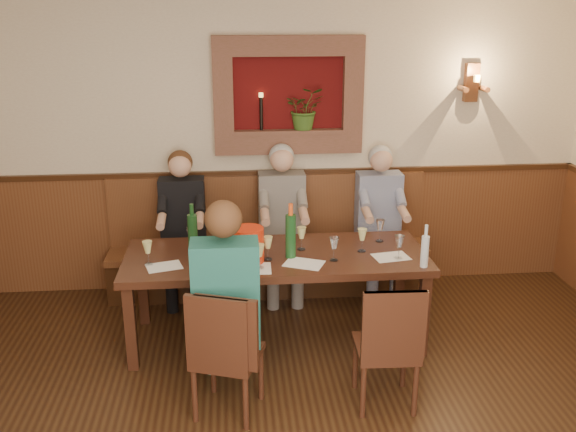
# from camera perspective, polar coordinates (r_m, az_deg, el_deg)

# --- Properties ---
(room_shell) EXTENTS (6.04, 6.04, 2.82)m
(room_shell) POSITION_cam_1_polar(r_m,az_deg,el_deg) (3.00, 1.39, 3.66)
(room_shell) COLOR beige
(room_shell) RESTS_ON ground
(wainscoting) EXTENTS (6.02, 6.02, 1.15)m
(wainscoting) POSITION_cam_1_polar(r_m,az_deg,el_deg) (3.57, 1.22, -17.00)
(wainscoting) COLOR brown
(wainscoting) RESTS_ON ground
(wall_niche) EXTENTS (1.36, 0.30, 1.06)m
(wall_niche) POSITION_cam_1_polar(r_m,az_deg,el_deg) (5.92, 0.45, 10.23)
(wall_niche) COLOR #4E0B0B
(wall_niche) RESTS_ON ground
(wall_sconce) EXTENTS (0.25, 0.20, 0.35)m
(wall_sconce) POSITION_cam_1_polar(r_m,az_deg,el_deg) (6.27, 16.04, 11.25)
(wall_sconce) COLOR brown
(wall_sconce) RESTS_ON ground
(dining_table) EXTENTS (2.40, 0.90, 0.75)m
(dining_table) POSITION_cam_1_polar(r_m,az_deg,el_deg) (5.14, -1.06, -4.17)
(dining_table) COLOR #3A1C11
(dining_table) RESTS_ON ground
(bench) EXTENTS (3.00, 0.45, 1.11)m
(bench) POSITION_cam_1_polar(r_m,az_deg,el_deg) (6.15, -1.69, -3.78)
(bench) COLOR #381E0F
(bench) RESTS_ON ground
(chair_near_left) EXTENTS (0.52, 0.52, 0.93)m
(chair_near_left) POSITION_cam_1_polar(r_m,az_deg,el_deg) (4.45, -5.41, -14.01)
(chair_near_left) COLOR #3A1C11
(chair_near_left) RESTS_ON ground
(chair_near_right) EXTENTS (0.43, 0.43, 0.93)m
(chair_near_right) POSITION_cam_1_polar(r_m,az_deg,el_deg) (4.57, 8.64, -13.26)
(chair_near_right) COLOR #3A1C11
(chair_near_right) RESTS_ON ground
(person_bench_left) EXTENTS (0.41, 0.50, 1.40)m
(person_bench_left) POSITION_cam_1_polar(r_m,az_deg,el_deg) (5.97, -9.27, -2.16)
(person_bench_left) COLOR black
(person_bench_left) RESTS_ON ground
(person_bench_mid) EXTENTS (0.43, 0.52, 1.44)m
(person_bench_mid) POSITION_cam_1_polar(r_m,az_deg,el_deg) (5.96, -0.49, -1.73)
(person_bench_mid) COLOR #524E4B
(person_bench_mid) RESTS_ON ground
(person_bench_right) EXTENTS (0.41, 0.51, 1.41)m
(person_bench_right) POSITION_cam_1_polar(r_m,az_deg,el_deg) (6.10, 8.11, -1.57)
(person_bench_right) COLOR navy
(person_bench_right) RESTS_ON ground
(person_chair_front) EXTENTS (0.44, 0.54, 1.48)m
(person_chair_front) POSITION_cam_1_polar(r_m,az_deg,el_deg) (4.46, -5.47, -8.90)
(person_chair_front) COLOR #164050
(person_chair_front) RESTS_ON ground
(spittoon_bucket) EXTENTS (0.25, 0.25, 0.27)m
(spittoon_bucket) POSITION_cam_1_polar(r_m,az_deg,el_deg) (4.93, -3.54, -2.58)
(spittoon_bucket) COLOR red
(spittoon_bucket) RESTS_ON dining_table
(wine_bottle_green_a) EXTENTS (0.10, 0.10, 0.44)m
(wine_bottle_green_a) POSITION_cam_1_polar(r_m,az_deg,el_deg) (4.99, 0.24, -1.71)
(wine_bottle_green_a) COLOR #19471E
(wine_bottle_green_a) RESTS_ON dining_table
(wine_bottle_green_b) EXTENTS (0.09, 0.09, 0.41)m
(wine_bottle_green_b) POSITION_cam_1_polar(r_m,az_deg,el_deg) (5.12, -8.46, -1.54)
(wine_bottle_green_b) COLOR #19471E
(wine_bottle_green_b) RESTS_ON dining_table
(water_bottle) EXTENTS (0.08, 0.08, 0.34)m
(water_bottle) POSITION_cam_1_polar(r_m,az_deg,el_deg) (4.94, 12.07, -3.00)
(water_bottle) COLOR silver
(water_bottle) RESTS_ON dining_table
(tasting_sheet_a) EXTENTS (0.30, 0.25, 0.00)m
(tasting_sheet_a) POSITION_cam_1_polar(r_m,az_deg,el_deg) (4.97, -10.95, -4.43)
(tasting_sheet_a) COLOR white
(tasting_sheet_a) RESTS_ON dining_table
(tasting_sheet_b) EXTENTS (0.35, 0.31, 0.00)m
(tasting_sheet_b) POSITION_cam_1_polar(r_m,az_deg,el_deg) (4.93, 1.43, -4.24)
(tasting_sheet_b) COLOR white
(tasting_sheet_b) RESTS_ON dining_table
(tasting_sheet_c) EXTENTS (0.30, 0.24, 0.00)m
(tasting_sheet_c) POSITION_cam_1_polar(r_m,az_deg,el_deg) (5.12, 9.14, -3.60)
(tasting_sheet_c) COLOR white
(tasting_sheet_c) RESTS_ON dining_table
(tasting_sheet_d) EXTENTS (0.33, 0.24, 0.00)m
(tasting_sheet_d) POSITION_cam_1_polar(r_m,az_deg,el_deg) (4.85, -3.42, -4.69)
(tasting_sheet_d) COLOR white
(tasting_sheet_d) RESTS_ON dining_table
(wine_glass_0) EXTENTS (0.08, 0.08, 0.19)m
(wine_glass_0) POSITION_cam_1_polar(r_m,az_deg,el_deg) (4.99, -12.35, -3.24)
(wine_glass_0) COLOR #D5D37F
(wine_glass_0) RESTS_ON dining_table
(wine_glass_1) EXTENTS (0.08, 0.08, 0.19)m
(wine_glass_1) POSITION_cam_1_polar(r_m,az_deg,el_deg) (5.22, -8.58, -2.02)
(wine_glass_1) COLOR white
(wine_glass_1) RESTS_ON dining_table
(wine_glass_2) EXTENTS (0.08, 0.08, 0.19)m
(wine_glass_2) POSITION_cam_1_polar(r_m,az_deg,el_deg) (4.90, -7.79, -3.39)
(wine_glass_2) COLOR #D5D37F
(wine_glass_2) RESTS_ON dining_table
(wine_glass_3) EXTENTS (0.08, 0.08, 0.19)m
(wine_glass_3) POSITION_cam_1_polar(r_m,az_deg,el_deg) (5.19, -4.27, -1.98)
(wine_glass_3) COLOR white
(wine_glass_3) RESTS_ON dining_table
(wine_glass_4) EXTENTS (0.08, 0.08, 0.19)m
(wine_glass_4) POSITION_cam_1_polar(r_m,az_deg,el_deg) (4.97, -1.80, -2.88)
(wine_glass_4) COLOR #D5D37F
(wine_glass_4) RESTS_ON dining_table
(wine_glass_5) EXTENTS (0.08, 0.08, 0.19)m
(wine_glass_5) POSITION_cam_1_polar(r_m,az_deg,el_deg) (5.17, 1.20, -2.00)
(wine_glass_5) COLOR #D5D37F
(wine_glass_5) RESTS_ON dining_table
(wine_glass_6) EXTENTS (0.08, 0.08, 0.19)m
(wine_glass_6) POSITION_cam_1_polar(r_m,az_deg,el_deg) (4.97, 4.11, -2.94)
(wine_glass_6) COLOR white
(wine_glass_6) RESTS_ON dining_table
(wine_glass_7) EXTENTS (0.08, 0.08, 0.19)m
(wine_glass_7) POSITION_cam_1_polar(r_m,az_deg,el_deg) (5.17, 6.60, -2.15)
(wine_glass_7) COLOR #D5D37F
(wine_glass_7) RESTS_ON dining_table
(wine_glass_8) EXTENTS (0.08, 0.08, 0.19)m
(wine_glass_8) POSITION_cam_1_polar(r_m,az_deg,el_deg) (5.07, 9.84, -2.74)
(wine_glass_8) COLOR white
(wine_glass_8) RESTS_ON dining_table
(wine_glass_9) EXTENTS (0.08, 0.08, 0.19)m
(wine_glass_9) POSITION_cam_1_polar(r_m,az_deg,el_deg) (4.82, -2.53, -3.61)
(wine_glass_9) COLOR #D5D37F
(wine_glass_9) RESTS_ON dining_table
(wine_glass_10) EXTENTS (0.08, 0.08, 0.19)m
(wine_glass_10) POSITION_cam_1_polar(r_m,az_deg,el_deg) (5.40, 8.18, -1.29)
(wine_glass_10) COLOR white
(wine_glass_10) RESTS_ON dining_table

